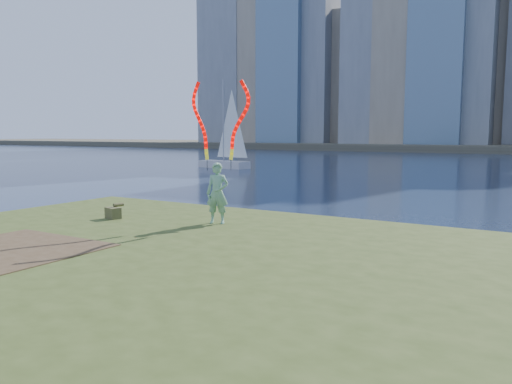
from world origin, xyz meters
The scene contains 7 objects.
ground centered at (0.00, 0.00, 0.00)m, with size 320.00×320.00×0.00m, color #18243D.
grassy_knoll centered at (0.00, -2.30, 0.34)m, with size 20.00×18.00×0.80m.
dirt_patch centered at (-2.20, -3.20, 0.81)m, with size 3.20×3.00×0.02m, color #47331E.
far_shore centered at (0.00, 95.00, 0.60)m, with size 320.00×40.00×1.20m, color #484335.
woman_with_ribbons centered at (-0.36, 1.47, 2.22)m, with size 1.91×0.76×3.97m.
canvas_bag centered at (-3.24, 0.57, 0.97)m, with size 0.49×0.55×0.41m.
sailboat centered at (-18.62, 28.41, 1.38)m, with size 5.37×2.29×8.05m.
Camera 1 is at (7.09, -8.99, 3.12)m, focal length 35.00 mm.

